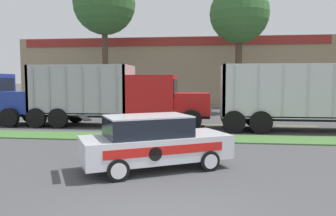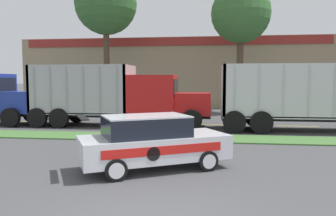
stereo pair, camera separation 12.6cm
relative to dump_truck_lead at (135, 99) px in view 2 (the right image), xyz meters
name	(u,v)px [view 2 (the right image)]	position (x,y,z in m)	size (l,w,h in m)	color
grass_verge	(187,138)	(3.31, -3.75, -1.59)	(120.00, 2.03, 0.06)	#477538
centre_line_2	(39,122)	(-6.70, 1.27, -1.62)	(2.40, 0.14, 0.01)	yellow
centre_line_3	(119,123)	(-1.30, 1.27, -1.62)	(2.40, 0.14, 0.01)	yellow
centre_line_4	(205,124)	(4.10, 1.27, -1.62)	(2.40, 0.14, 0.01)	yellow
centre_line_5	(298,126)	(9.50, 1.27, -1.62)	(2.40, 0.14, 0.01)	yellow
dump_truck_lead	(135,99)	(0.00, 0.00, 0.00)	(10.43, 2.81, 3.56)	black
rally_car	(152,141)	(2.65, -9.06, -0.79)	(4.70, 3.65, 1.66)	silver
store_building_backdrop	(178,74)	(0.66, 19.28, 1.84)	(31.18, 12.10, 6.92)	#9E896B
tree_behind_left	(241,8)	(6.75, 8.74, 6.87)	(4.77, 4.77, 11.65)	brown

